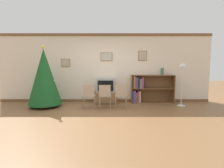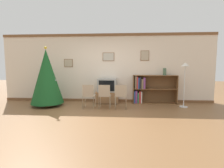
# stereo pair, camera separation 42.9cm
# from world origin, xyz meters

# --- Properties ---
(ground_plane) EXTENTS (24.00, 24.00, 0.00)m
(ground_plane) POSITION_xyz_m (0.00, 0.00, 0.00)
(ground_plane) COLOR brown
(wall_back) EXTENTS (8.42, 0.11, 2.70)m
(wall_back) POSITION_xyz_m (0.00, 2.14, 1.35)
(wall_back) COLOR silver
(wall_back) RESTS_ON ground_plane
(christmas_tree) EXTENTS (1.15, 1.15, 2.13)m
(christmas_tree) POSITION_xyz_m (-2.04, 1.20, 1.06)
(christmas_tree) COLOR maroon
(christmas_tree) RESTS_ON ground_plane
(tv_console) EXTENTS (0.85, 0.54, 0.45)m
(tv_console) POSITION_xyz_m (0.08, 1.80, 0.23)
(tv_console) COLOR brown
(tv_console) RESTS_ON ground_plane
(television) EXTENTS (0.71, 0.53, 0.51)m
(television) POSITION_xyz_m (0.08, 1.80, 0.71)
(television) COLOR #9E9E99
(television) RESTS_ON tv_console
(folding_chair_left) EXTENTS (0.40, 0.40, 0.82)m
(folding_chair_left) POSITION_xyz_m (-0.46, 0.89, 0.47)
(folding_chair_left) COLOR tan
(folding_chair_left) RESTS_ON ground_plane
(folding_chair_center) EXTENTS (0.40, 0.40, 0.82)m
(folding_chair_center) POSITION_xyz_m (0.08, 0.89, 0.47)
(folding_chair_center) COLOR tan
(folding_chair_center) RESTS_ON ground_plane
(folding_chair_right) EXTENTS (0.40, 0.40, 0.82)m
(folding_chair_right) POSITION_xyz_m (0.62, 0.89, 0.47)
(folding_chair_right) COLOR tan
(folding_chair_right) RESTS_ON ground_plane
(bookshelf) EXTENTS (1.65, 0.36, 1.09)m
(bookshelf) POSITION_xyz_m (1.59, 1.91, 0.55)
(bookshelf) COLOR brown
(bookshelf) RESTS_ON ground_plane
(vase) EXTENTS (0.13, 0.13, 0.27)m
(vase) POSITION_xyz_m (2.25, 1.88, 1.22)
(vase) COLOR #47664C
(vase) RESTS_ON bookshelf
(standing_lamp) EXTENTS (0.28, 0.28, 1.55)m
(standing_lamp) POSITION_xyz_m (2.81, 1.34, 1.19)
(standing_lamp) COLOR silver
(standing_lamp) RESTS_ON ground_plane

